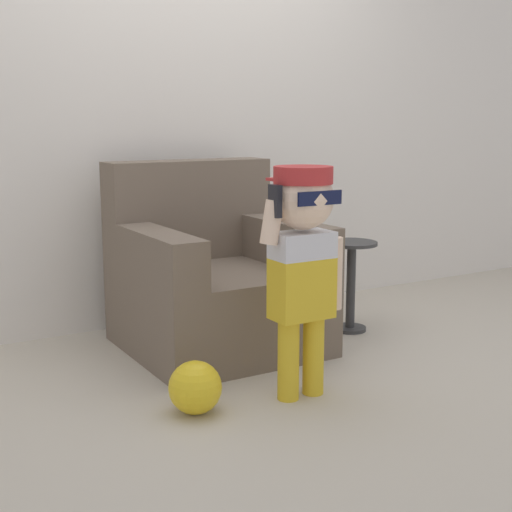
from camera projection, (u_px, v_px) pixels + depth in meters
name	position (u px, v px, depth m)	size (l,w,h in m)	color
ground_plane	(236.00, 342.00, 3.82)	(10.00, 10.00, 0.00)	#BCB29E
wall_back	(183.00, 97.00, 4.09)	(10.00, 0.05, 2.60)	silver
armchair	(213.00, 281.00, 3.71)	(0.91, 0.91, 0.96)	#6B5B4C
person_child	(303.00, 246.00, 2.95)	(0.40, 0.30, 0.99)	gold
side_table	(351.00, 277.00, 3.98)	(0.28, 0.28, 0.51)	#333333
toy_ball	(195.00, 387.00, 2.87)	(0.22, 0.22, 0.22)	yellow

